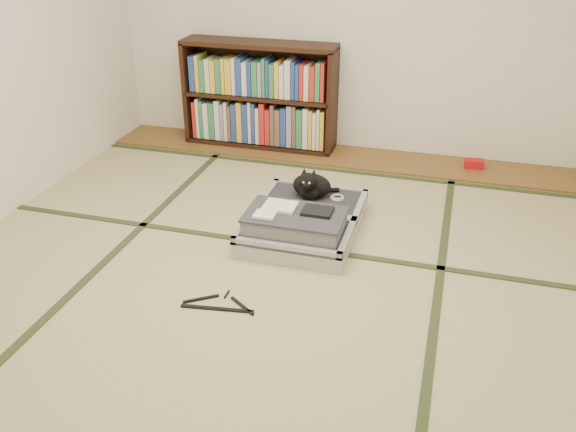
# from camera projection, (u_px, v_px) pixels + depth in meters

# --- Properties ---
(floor) EXTENTS (4.50, 4.50, 0.00)m
(floor) POSITION_uv_depth(u_px,v_px,m) (263.00, 279.00, 3.59)
(floor) COLOR tan
(floor) RESTS_ON ground
(wood_strip) EXTENTS (4.00, 0.50, 0.02)m
(wood_strip) POSITION_uv_depth(u_px,v_px,m) (335.00, 156.00, 5.29)
(wood_strip) COLOR brown
(wood_strip) RESTS_ON ground
(red_item) EXTENTS (0.16, 0.10, 0.07)m
(red_item) POSITION_uv_depth(u_px,v_px,m) (474.00, 164.00, 5.01)
(red_item) COLOR #B90E12
(red_item) RESTS_ON wood_strip
(room_shell) EXTENTS (4.50, 4.50, 4.50)m
(room_shell) POSITION_uv_depth(u_px,v_px,m) (258.00, 23.00, 2.92)
(room_shell) COLOR white
(room_shell) RESTS_ON ground
(tatami_borders) EXTENTS (4.00, 4.50, 0.01)m
(tatami_borders) POSITION_uv_depth(u_px,v_px,m) (287.00, 238.00, 4.01)
(tatami_borders) COLOR #2D381E
(tatami_borders) RESTS_ON ground
(bookcase) EXTENTS (1.34, 0.31, 0.92)m
(bookcase) POSITION_uv_depth(u_px,v_px,m) (260.00, 97.00, 5.32)
(bookcase) COLOR black
(bookcase) RESTS_ON wood_strip
(suitcase) EXTENTS (0.70, 0.93, 0.28)m
(suitcase) POSITION_uv_depth(u_px,v_px,m) (303.00, 222.00, 4.02)
(suitcase) COLOR #B1B0B6
(suitcase) RESTS_ON floor
(cat) EXTENTS (0.31, 0.31, 0.25)m
(cat) POSITION_uv_depth(u_px,v_px,m) (311.00, 186.00, 4.21)
(cat) COLOR black
(cat) RESTS_ON suitcase
(cable_coil) EXTENTS (0.10, 0.10, 0.02)m
(cable_coil) POSITION_uv_depth(u_px,v_px,m) (337.00, 197.00, 4.24)
(cable_coil) COLOR white
(cable_coil) RESTS_ON suitcase
(hanger) EXTENTS (0.42, 0.22, 0.01)m
(hanger) POSITION_uv_depth(u_px,v_px,m) (220.00, 305.00, 3.35)
(hanger) COLOR black
(hanger) RESTS_ON floor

